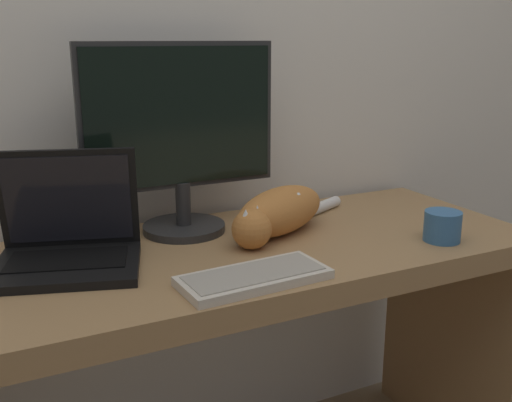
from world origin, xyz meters
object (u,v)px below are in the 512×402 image
at_px(external_keyboard, 254,277).
at_px(coffee_mug, 442,226).
at_px(monitor, 181,136).
at_px(laptop, 68,244).
at_px(cat, 278,212).

relative_size(external_keyboard, coffee_mug, 3.52).
xyz_separation_m(external_keyboard, coffee_mug, (0.55, 0.03, 0.03)).
height_order(monitor, laptop, monitor).
distance_m(monitor, external_keyboard, 0.47).
xyz_separation_m(laptop, external_keyboard, (0.34, -0.27, -0.04)).
bearing_deg(coffee_mug, laptop, 164.60).
height_order(laptop, cat, laptop).
bearing_deg(cat, monitor, 122.53).
relative_size(external_keyboard, cat, 0.71).
bearing_deg(laptop, monitor, 38.26).
distance_m(external_keyboard, coffee_mug, 0.55).
bearing_deg(coffee_mug, monitor, 146.99).
distance_m(laptop, cat, 0.53).
bearing_deg(coffee_mug, cat, 146.67).
bearing_deg(cat, external_keyboard, -152.28).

